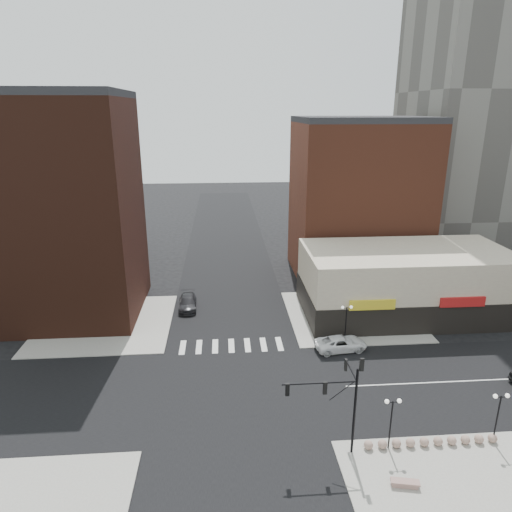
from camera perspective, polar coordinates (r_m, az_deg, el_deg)
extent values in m
plane|color=black|center=(42.06, -2.67, -16.57)|extent=(240.00, 240.00, 0.00)
cube|color=black|center=(42.05, -2.67, -16.56)|extent=(200.00, 14.00, 0.02)
cube|color=black|center=(42.05, -2.67, -16.56)|extent=(14.00, 200.00, 0.02)
cube|color=gray|center=(56.30, -18.23, -7.99)|extent=(15.00, 15.00, 0.12)
cube|color=gray|center=(56.69, 11.78, -7.24)|extent=(15.00, 15.00, 0.12)
cube|color=#3B1D13|center=(57.33, -22.91, 5.14)|extent=(16.00, 15.00, 25.00)
cube|color=#3B1D13|center=(77.51, -28.02, 2.51)|extent=(20.00, 18.00, 12.00)
cube|color=brown|center=(68.35, 12.61, 6.70)|extent=(18.00, 15.00, 22.00)
cube|color=beige|center=(57.73, 18.11, -3.07)|extent=(24.00, 12.00, 8.00)
cube|color=black|center=(58.56, 17.90, -5.17)|extent=(24.20, 12.20, 3.40)
cylinder|color=black|center=(34.54, 12.21, -18.55)|extent=(0.18, 0.18, 7.00)
cylinder|color=black|center=(32.52, 7.94, -15.46)|extent=(5.20, 0.11, 0.11)
cylinder|color=black|center=(33.26, 10.70, -16.23)|extent=(1.72, 0.06, 1.46)
cylinder|color=black|center=(34.34, 11.78, -13.72)|extent=(0.11, 3.00, 0.11)
cube|color=black|center=(32.39, 3.95, -16.32)|extent=(0.28, 0.18, 0.95)
sphere|color=red|center=(32.22, 3.96, -15.88)|extent=(0.16, 0.16, 0.16)
cube|color=black|center=(32.82, 8.62, -15.99)|extent=(0.28, 0.18, 0.95)
sphere|color=red|center=(32.66, 8.65, -15.55)|extent=(0.16, 0.16, 0.16)
cube|color=black|center=(35.61, 11.16, -13.20)|extent=(0.18, 0.28, 0.95)
sphere|color=red|center=(35.46, 11.19, -12.78)|extent=(0.16, 0.16, 0.16)
cube|color=black|center=(32.52, 13.09, -13.09)|extent=(0.28, 0.18, 0.95)
sphere|color=red|center=(32.37, 13.13, -12.63)|extent=(0.16, 0.16, 0.16)
cylinder|color=black|center=(36.32, 16.47, -19.58)|extent=(0.11, 0.11, 4.00)
cylinder|color=black|center=(35.22, 16.75, -17.11)|extent=(0.90, 0.06, 0.06)
sphere|color=white|center=(35.02, 16.05, -17.07)|extent=(0.32, 0.32, 0.32)
sphere|color=white|center=(35.32, 17.48, -16.88)|extent=(0.32, 0.32, 0.32)
cylinder|color=black|center=(39.65, 27.89, -17.60)|extent=(0.11, 0.11, 4.00)
cylinder|color=black|center=(38.64, 28.31, -15.27)|extent=(0.90, 0.06, 0.06)
sphere|color=white|center=(38.36, 27.75, -15.25)|extent=(0.32, 0.32, 0.32)
sphere|color=white|center=(38.82, 28.91, -15.04)|extent=(0.32, 0.32, 0.32)
cylinder|color=black|center=(49.53, 11.15, -8.40)|extent=(0.11, 0.11, 4.00)
cylinder|color=black|center=(48.73, 11.29, -6.40)|extent=(0.90, 0.06, 0.06)
sphere|color=white|center=(48.57, 10.78, -6.32)|extent=(0.32, 0.32, 0.32)
sphere|color=white|center=(48.81, 11.81, -6.26)|extent=(0.32, 0.32, 0.32)
sphere|color=#896C5E|center=(36.90, 13.87, -21.95)|extent=(0.67, 0.67, 0.67)
sphere|color=#896C5E|center=(37.20, 15.53, -21.72)|extent=(0.67, 0.67, 0.67)
sphere|color=#896C5E|center=(37.54, 17.15, -21.48)|extent=(0.67, 0.67, 0.67)
sphere|color=#896C5E|center=(37.89, 18.74, -21.22)|extent=(0.67, 0.67, 0.67)
sphere|color=#896C5E|center=(38.28, 20.29, -20.96)|extent=(0.67, 0.67, 0.67)
sphere|color=#896C5E|center=(38.69, 21.80, -20.69)|extent=(0.67, 0.67, 0.67)
sphere|color=#896C5E|center=(39.12, 23.27, -20.41)|extent=(0.67, 0.67, 0.67)
sphere|color=#896C5E|center=(39.58, 24.71, -20.13)|extent=(0.67, 0.67, 0.67)
sphere|color=#896C5E|center=(40.06, 26.11, -19.84)|extent=(0.67, 0.67, 0.67)
sphere|color=#896C5E|center=(40.56, 27.47, -19.55)|extent=(0.67, 0.67, 0.67)
imported|color=white|center=(48.67, 10.56, -10.69)|extent=(5.60, 3.09, 1.48)
imported|color=black|center=(57.76, -8.55, -5.79)|extent=(2.36, 5.40, 1.54)
cube|color=gray|center=(34.93, 18.11, -25.49)|extent=(1.72, 0.79, 0.31)
cube|color=gray|center=(34.78, 18.15, -25.23)|extent=(1.94, 0.93, 0.12)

